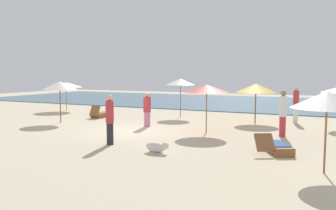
{
  "coord_description": "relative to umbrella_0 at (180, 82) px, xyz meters",
  "views": [
    {
      "loc": [
        7.99,
        -13.07,
        2.62
      ],
      "look_at": [
        1.09,
        1.53,
        1.1
      ],
      "focal_mm": 36.19,
      "sensor_mm": 36.0,
      "label": 1
    }
  ],
  "objects": [
    {
      "name": "ground_plane",
      "position": [
        -0.09,
        -5.37,
        -2.11
      ],
      "size": [
        60.0,
        60.0,
        0.0
      ],
      "primitive_type": "plane",
      "color": "beige"
    },
    {
      "name": "umbrella_4",
      "position": [
        3.14,
        -4.44,
        -0.15
      ],
      "size": [
        1.98,
        1.98,
        2.13
      ],
      "color": "olive",
      "rests_on": "ground_plane"
    },
    {
      "name": "umbrella_1",
      "position": [
        7.9,
        -8.84,
        -0.17
      ],
      "size": [
        1.84,
        1.84,
        2.17
      ],
      "color": "brown",
      "rests_on": "ground_plane"
    },
    {
      "name": "umbrella_0",
      "position": [
        0.0,
        0.0,
        0.0
      ],
      "size": [
        1.76,
        1.76,
        2.3
      ],
      "color": "brown",
      "rests_on": "ground_plane"
    },
    {
      "name": "umbrella_5",
      "position": [
        -4.92,
        -4.72,
        -0.14
      ],
      "size": [
        1.79,
        1.79,
        2.2
      ],
      "color": "brown",
      "rests_on": "ground_plane"
    },
    {
      "name": "lounger_0",
      "position": [
        6.44,
        -6.96,
        -1.93
      ],
      "size": [
        1.3,
        1.77,
        0.68
      ],
      "color": "brown",
      "rests_on": "ground_plane"
    },
    {
      "name": "umbrella_6",
      "position": [
        -8.65,
        -0.13,
        -0.29
      ],
      "size": [
        2.3,
        2.3,
        2.0
      ],
      "color": "olive",
      "rests_on": "ground_plane"
    },
    {
      "name": "person_0",
      "position": [
        6.42,
        0.45,
        -1.11
      ],
      "size": [
        0.31,
        0.31,
        1.93
      ],
      "color": "white",
      "rests_on": "ground_plane"
    },
    {
      "name": "lounger_2",
      "position": [
        -4.27,
        -2.0,
        -1.94
      ],
      "size": [
        0.62,
        1.64,
        0.74
      ],
      "color": "brown",
      "rests_on": "ground_plane"
    },
    {
      "name": "dog",
      "position": [
        2.9,
        -8.71,
        -1.91
      ],
      "size": [
        0.84,
        0.42,
        0.38
      ],
      "color": "silver",
      "rests_on": "ground_plane"
    },
    {
      "name": "person_1",
      "position": [
        -0.07,
        -3.98,
        -1.27
      ],
      "size": [
        0.52,
        0.52,
        1.67
      ],
      "color": "#D17299",
      "rests_on": "ground_plane"
    },
    {
      "name": "umbrella_2",
      "position": [
        4.48,
        -0.4,
        -0.27
      ],
      "size": [
        2.09,
        2.09,
        2.08
      ],
      "color": "brown",
      "rests_on": "ground_plane"
    },
    {
      "name": "ocean_water",
      "position": [
        -0.09,
        11.63,
        -2.08
      ],
      "size": [
        48.0,
        16.0,
        0.06
      ],
      "primitive_type": "cube",
      "color": "#476B7F",
      "rests_on": "ground_plane"
    },
    {
      "name": "person_3",
      "position": [
        0.73,
        -8.26,
        -1.15
      ],
      "size": [
        0.4,
        0.4,
        1.84
      ],
      "color": "#26262D",
      "rests_on": "ground_plane"
    },
    {
      "name": "person_4",
      "position": [
        6.27,
        -3.88,
        -1.11
      ],
      "size": [
        0.43,
        0.43,
        1.92
      ],
      "color": "#BF3338",
      "rests_on": "ground_plane"
    }
  ]
}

